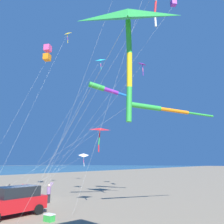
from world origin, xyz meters
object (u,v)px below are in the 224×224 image
Objects in this scene: kite_delta_blue_topmost at (128,17)px; kite_delta_striped_overhead at (100,60)px; person_adult_flyer at (49,192)px; person_child_green_jacket at (6,191)px; kite_delta_magenta_far_left at (83,156)px; kite_delta_orange_high_right at (67,35)px; kite_box_long_streamer_left at (47,53)px; kite_delta_red_high_left at (100,130)px; person_child_grey_jacket at (22,195)px; kite_windsock_white_trailing at (161,109)px; parked_car at (13,201)px; kite_delta_green_low_center at (142,65)px; kite_windsock_small_distant at (104,89)px; kite_box_teal_far_right at (173,0)px; cooler_box at (49,218)px.

kite_delta_striped_overhead is at bearing 128.88° from kite_delta_blue_topmost.
person_child_green_jacket is (-4.68, -1.11, -0.16)m from person_adult_flyer.
kite_delta_magenta_far_left is (0.94, 9.83, 3.60)m from person_child_green_jacket.
kite_delta_orange_high_right is at bearing 141.33° from kite_delta_blue_topmost.
kite_delta_red_high_left is at bearing -13.13° from kite_box_long_streamer_left.
kite_delta_magenta_far_left is at bearing 113.19° from person_adult_flyer.
kite_delta_striped_overhead is at bearing 103.08° from person_child_grey_jacket.
person_child_grey_jacket is 17.43m from kite_box_long_streamer_left.
person_child_grey_jacket is 0.10× the size of kite_windsock_white_trailing.
kite_delta_magenta_far_left is 16.00m from kite_delta_orange_high_right.
parked_car is 21.31m from kite_delta_green_low_center.
kite_windsock_small_distant is 17.34m from kite_delta_striped_overhead.
person_child_grey_jacket is 10.83m from kite_windsock_small_distant.
kite_delta_blue_topmost reaches higher than person_child_green_jacket.
kite_delta_green_low_center is at bearing 11.01° from kite_delta_magenta_far_left.
kite_delta_magenta_far_left is (-3.74, 8.73, 3.43)m from person_adult_flyer.
parked_car is at bearing -45.07° from person_child_grey_jacket.
kite_windsock_white_trailing is at bearing -4.26° from kite_box_long_streamer_left.
kite_delta_magenta_far_left is at bearing 138.82° from kite_windsock_small_distant.
kite_delta_red_high_left is (-4.80, -1.27, -1.36)m from kite_windsock_white_trailing.
kite_windsock_white_trailing is 17.88m from kite_box_long_streamer_left.
person_child_green_jacket is at bearing -157.99° from kite_box_teal_far_right.
kite_windsock_white_trailing is at bearing 106.87° from kite_delta_blue_topmost.
kite_delta_orange_high_right reaches higher than kite_windsock_small_distant.
kite_delta_magenta_far_left is at bearing -168.99° from kite_delta_green_low_center.
kite_delta_striped_overhead reaches higher than kite_windsock_white_trailing.
parked_car is 3.04m from person_child_grey_jacket.
person_adult_flyer is 0.17× the size of kite_windsock_small_distant.
kite_windsock_small_distant is (3.49, 5.37, 8.66)m from parked_car.
parked_car is 0.25× the size of kite_box_long_streamer_left.
kite_delta_orange_high_right is at bearing 155.36° from kite_delta_red_high_left.
person_child_green_jacket is 0.08× the size of kite_box_long_streamer_left.
person_adult_flyer is at bearing 13.31° from person_child_green_jacket.
cooler_box is at bearing -94.81° from kite_delta_red_high_left.
kite_delta_striped_overhead is (-8.98, 11.18, 9.74)m from kite_windsock_small_distant.
kite_delta_red_high_left is (0.84, -10.10, -9.92)m from kite_delta_green_low_center.
kite_windsock_white_trailing reaches higher than person_child_grey_jacket.
person_child_grey_jacket is 16.40m from kite_delta_blue_topmost.
kite_delta_striped_overhead is (-3.57, 11.90, 18.42)m from person_adult_flyer.
person_child_green_jacket is 19.67m from kite_delta_orange_high_right.
kite_box_long_streamer_left reaches higher than person_child_green_jacket.
parked_car is 14.92m from kite_delta_magenta_far_left.
kite_windsock_white_trailing is (10.36, 3.98, 6.40)m from person_child_grey_jacket.
kite_box_teal_far_right reaches higher than kite_delta_red_high_left.
person_adult_flyer is 10.25m from kite_windsock_small_distant.
kite_delta_blue_topmost is at bearing -79.02° from kite_box_teal_far_right.
kite_delta_orange_high_right is (-8.54, 3.38, 10.06)m from kite_windsock_small_distant.
kite_delta_red_high_left is at bearing 26.07° from person_child_grey_jacket.
person_adult_flyer is 0.10× the size of kite_box_long_streamer_left.
person_child_green_jacket is at bearing -128.71° from kite_delta_green_low_center.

